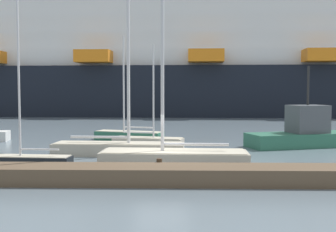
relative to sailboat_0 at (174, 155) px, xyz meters
name	(u,v)px	position (x,y,z in m)	size (l,w,h in m)	color
ground_plane	(161,168)	(-0.58, -0.57, -0.53)	(600.00, 600.00, 0.00)	slate
dock_pier	(158,175)	(-0.58, -3.76, -0.19)	(20.29, 1.98, 0.82)	brown
sailboat_0	(174,155)	(0.00, 0.00, 0.00)	(7.13, 2.36, 11.26)	#BCB29E
sailboat_1	(129,135)	(-3.40, 10.45, -0.11)	(5.22, 2.85, 7.62)	#2D6B51
sailboat_3	(148,140)	(-1.77, 7.43, -0.18)	(4.80, 2.25, 6.64)	#BCB29E
sailboat_4	(119,143)	(-3.15, 3.37, 0.15)	(7.43, 1.99, 14.05)	#BCB29E
sailboat_5	(27,159)	(-6.94, -0.56, -0.13)	(4.24, 1.30, 7.84)	black
fishing_boat_2	(304,133)	(8.39, 7.29, 0.37)	(7.60, 4.35, 5.23)	#2D6B51
cruise_ship	(252,62)	(11.57, 44.63, 7.54)	(129.12, 24.57, 25.05)	black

